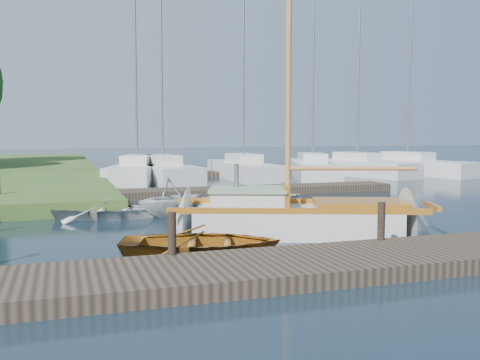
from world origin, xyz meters
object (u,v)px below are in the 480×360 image
object	(u,v)px
tender_c	(250,197)
marina_boat_1	(163,170)
marina_boat_4	(357,166)
sailboat	(302,221)
marina_boat_0	(137,170)
mooring_post_2	(381,221)
dinghy	(202,238)
tender_b	(173,195)
mooring_post_1	(172,233)
marina_boat_5	(407,165)
tender_a	(108,207)
marina_boat_2	(244,168)
marina_boat_3	(312,167)

from	to	relation	value
tender_c	marina_boat_1	distance (m)	11.76
tender_c	marina_boat_4	world-z (taller)	marina_boat_4
sailboat	marina_boat_0	size ratio (longest dim) A/B	0.83
mooring_post_2	dinghy	world-z (taller)	mooring_post_2
mooring_post_2	tender_b	size ratio (longest dim) A/B	0.32
dinghy	mooring_post_1	bearing A→B (deg)	159.23
marina_boat_4	marina_boat_5	distance (m)	3.49
marina_boat_5	tender_a	bearing A→B (deg)	106.06
marina_boat_4	mooring_post_2	bearing A→B (deg)	135.59
mooring_post_2	marina_boat_5	xyz separation A→B (m)	(14.19, 18.76, -0.13)
marina_boat_0	marina_boat_2	size ratio (longest dim) A/B	1.10
tender_a	tender_b	distance (m)	1.98
tender_b	marina_boat_0	world-z (taller)	marina_boat_0
dinghy	tender_b	xyz separation A→B (m)	(0.47, 5.39, 0.32)
dinghy	marina_boat_5	distance (m)	25.10
tender_c	marina_boat_5	size ratio (longest dim) A/B	0.37
tender_b	tender_c	size ratio (longest dim) A/B	0.62
tender_c	marina_boat_0	xyz separation A→B (m)	(-2.16, 12.04, 0.16)
marina_boat_3	marina_boat_2	bearing A→B (deg)	104.65
marina_boat_1	marina_boat_5	world-z (taller)	marina_boat_1
tender_b	marina_boat_2	distance (m)	14.14
mooring_post_1	marina_boat_0	distance (m)	19.24
marina_boat_2	marina_boat_3	size ratio (longest dim) A/B	1.01
marina_boat_1	mooring_post_2	bearing A→B (deg)	177.97
tender_a	marina_boat_5	distance (m)	22.75
marina_boat_1	mooring_post_1	bearing A→B (deg)	164.37
dinghy	tender_a	distance (m)	5.81
marina_boat_4	dinghy	bearing A→B (deg)	126.24
mooring_post_2	marina_boat_4	world-z (taller)	marina_boat_4
tender_a	marina_boat_3	bearing A→B (deg)	-30.29
marina_boat_3	sailboat	bearing A→B (deg)	171.49
mooring_post_2	marina_boat_2	size ratio (longest dim) A/B	0.07
sailboat	dinghy	size ratio (longest dim) A/B	2.91
marina_boat_2	marina_boat_5	size ratio (longest dim) A/B	0.98
dinghy	tender_c	xyz separation A→B (m)	(3.22, 6.00, 0.07)
marina_boat_3	marina_boat_4	size ratio (longest dim) A/B	1.07
marina_boat_0	marina_boat_2	world-z (taller)	marina_boat_0
tender_a	mooring_post_1	bearing A→B (deg)	-158.43
tender_b	marina_boat_4	world-z (taller)	marina_boat_4
tender_b	marina_boat_2	world-z (taller)	marina_boat_2
marina_boat_1	marina_boat_4	xyz separation A→B (m)	(11.98, 0.15, -0.01)
tender_c	marina_boat_2	size ratio (longest dim) A/B	0.38
mooring_post_1	marina_boat_3	size ratio (longest dim) A/B	0.08
tender_c	marina_boat_2	bearing A→B (deg)	-26.98
tender_b	mooring_post_2	bearing A→B (deg)	178.25
mooring_post_2	sailboat	xyz separation A→B (m)	(-0.70, 2.44, -0.36)
mooring_post_1	marina_boat_5	bearing A→B (deg)	45.11
mooring_post_1	marina_boat_3	world-z (taller)	marina_boat_3
mooring_post_2	marina_boat_4	xyz separation A→B (m)	(10.71, 18.98, -0.14)
marina_boat_2	marina_boat_3	world-z (taller)	marina_boat_2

